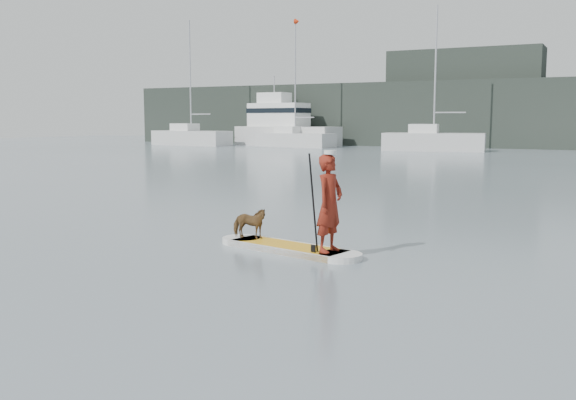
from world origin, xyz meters
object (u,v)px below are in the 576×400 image
at_px(paddler, 330,203).
at_px(sailboat_b, 295,138).
at_px(sailboat_a, 191,137).
at_px(sailboat_c, 433,140).
at_px(dog, 249,223).
at_px(motor_yacht_b, 283,126).
at_px(paddleboard, 288,248).

relative_size(paddler, sailboat_b, 0.16).
bearing_deg(sailboat_b, sailboat_a, -162.46).
bearing_deg(sailboat_c, paddler, -86.32).
distance_m(dog, sailboat_b, 46.42).
height_order(dog, motor_yacht_b, motor_yacht_b).
distance_m(paddler, motor_yacht_b, 50.90).
bearing_deg(sailboat_c, sailboat_a, 170.60).
relative_size(paddleboard, sailboat_c, 0.28).
bearing_deg(paddler, sailboat_a, 46.70).
bearing_deg(motor_yacht_b, paddler, -55.93).
bearing_deg(motor_yacht_b, sailboat_c, -8.55).
height_order(paddleboard, sailboat_a, sailboat_a).
distance_m(paddler, sailboat_c, 41.70).
distance_m(paddler, dog, 2.11).
height_order(paddler, motor_yacht_b, motor_yacht_b).
relative_size(paddleboard, sailboat_b, 0.28).
bearing_deg(sailboat_a, sailboat_c, 4.46).
relative_size(paddleboard, paddler, 1.80).
distance_m(paddleboard, motor_yacht_b, 50.28).
bearing_deg(dog, paddler, -112.18).
xyz_separation_m(paddleboard, paddler, (0.97, -0.22, 0.96)).
bearing_deg(paddler, motor_yacht_b, 36.74).
xyz_separation_m(paddler, sailboat_b, (-22.04, 42.30, -0.22)).
bearing_deg(paddleboard, sailboat_c, 113.53).
relative_size(sailboat_a, sailboat_b, 1.04).
xyz_separation_m(sailboat_c, motor_yacht_b, (-15.64, 3.88, 1.04)).
height_order(paddler, dog, paddler).
distance_m(paddler, sailboat_a, 52.68).
height_order(paddler, sailboat_b, sailboat_b).
relative_size(paddleboard, motor_yacht_b, 0.31).
distance_m(paddleboard, paddler, 1.38).
height_order(sailboat_c, motor_yacht_b, sailboat_c).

